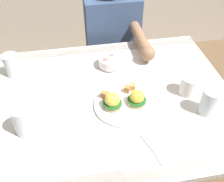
% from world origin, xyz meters
% --- Properties ---
extents(ground_plane, '(6.00, 6.00, 0.00)m').
position_xyz_m(ground_plane, '(0.00, 0.00, 0.00)').
color(ground_plane, brown).
extents(dining_table, '(1.20, 0.90, 0.74)m').
position_xyz_m(dining_table, '(0.00, 0.00, 0.63)').
color(dining_table, silver).
rests_on(dining_table, ground_plane).
extents(eggs_benedict_plate, '(0.27, 0.27, 0.09)m').
position_xyz_m(eggs_benedict_plate, '(0.07, -0.06, 0.76)').
color(eggs_benedict_plate, white).
rests_on(eggs_benedict_plate, dining_table).
extents(fruit_bowl, '(0.12, 0.12, 0.06)m').
position_xyz_m(fruit_bowl, '(0.06, 0.23, 0.77)').
color(fruit_bowl, white).
rests_on(fruit_bowl, dining_table).
extents(coffee_mug, '(0.11, 0.08, 0.09)m').
position_xyz_m(coffee_mug, '(0.39, -0.03, 0.79)').
color(coffee_mug, white).
rests_on(coffee_mug, dining_table).
extents(fork, '(0.07, 0.15, 0.00)m').
position_xyz_m(fork, '(0.13, -0.32, 0.74)').
color(fork, silver).
rests_on(fork, dining_table).
extents(water_glass_near, '(0.08, 0.08, 0.12)m').
position_xyz_m(water_glass_near, '(0.42, -0.16, 0.79)').
color(water_glass_near, silver).
rests_on(water_glass_near, dining_table).
extents(water_glass_far, '(0.08, 0.08, 0.12)m').
position_xyz_m(water_glass_far, '(-0.43, 0.25, 0.79)').
color(water_glass_far, silver).
rests_on(water_glass_far, dining_table).
extents(water_glass_extra, '(0.08, 0.08, 0.13)m').
position_xyz_m(water_glass_extra, '(-0.35, -0.13, 0.80)').
color(water_glass_extra, silver).
rests_on(water_glass_extra, dining_table).
extents(diner_person, '(0.34, 0.54, 1.14)m').
position_xyz_m(diner_person, '(0.15, 0.60, 0.65)').
color(diner_person, '#33333D').
rests_on(diner_person, ground_plane).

